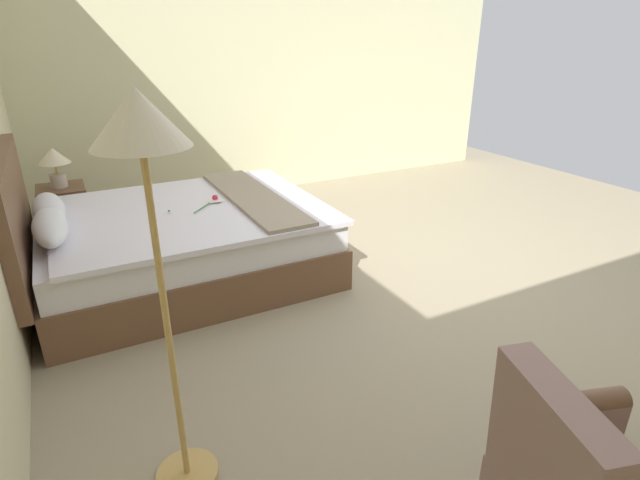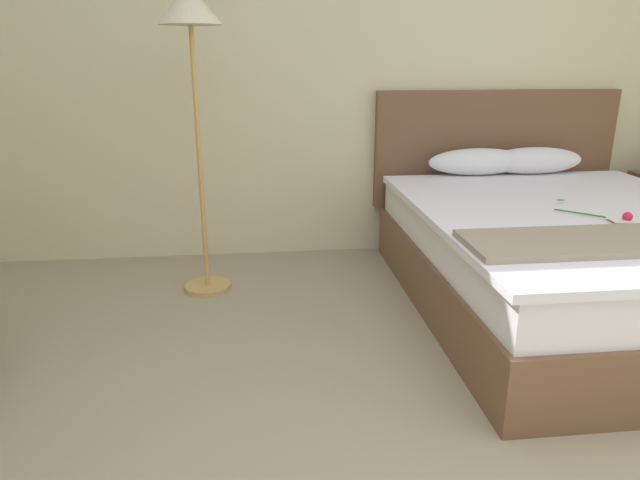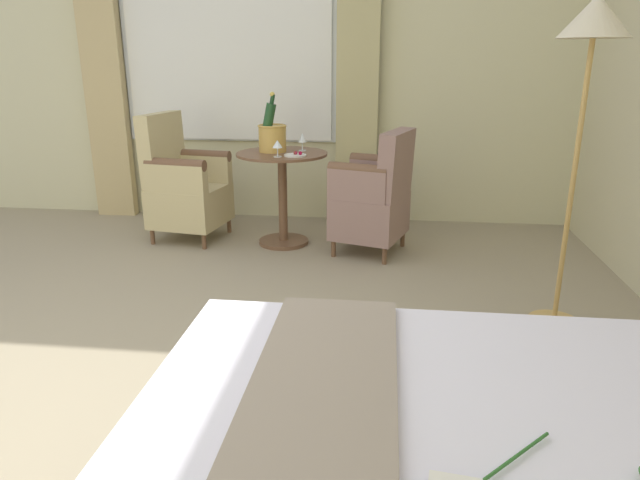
% 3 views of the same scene
% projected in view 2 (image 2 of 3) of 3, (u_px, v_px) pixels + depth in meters
% --- Properties ---
extents(wall_headboard_side, '(6.31, 0.12, 3.19)m').
position_uv_depth(wall_headboard_side, '(352.00, 21.00, 3.81)').
color(wall_headboard_side, beige).
rests_on(wall_headboard_side, ground).
extents(bed, '(1.75, 2.26, 1.15)m').
position_uv_depth(bed, '(564.00, 250.00, 3.22)').
color(bed, brown).
rests_on(bed, ground).
extents(floor_lamp_brass, '(0.35, 0.35, 1.73)m').
position_uv_depth(floor_lamp_brass, '(192.00, 39.00, 3.08)').
color(floor_lamp_brass, tan).
rests_on(floor_lamp_brass, ground).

